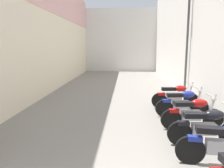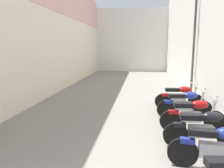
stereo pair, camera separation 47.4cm
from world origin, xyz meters
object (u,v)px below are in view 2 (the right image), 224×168
at_px(motorcycle_second, 218,147).
at_px(motorcycle_sixth, 180,97).
at_px(motorcycle_third, 204,128).
at_px(motorcycle_fifth, 185,104).
at_px(street_lamp, 192,36).
at_px(motorcycle_fourth, 193,114).

distance_m(motorcycle_second, motorcycle_sixth, 4.33).
distance_m(motorcycle_third, motorcycle_sixth, 3.34).
distance_m(motorcycle_second, motorcycle_fifth, 3.27).
height_order(motorcycle_third, motorcycle_fifth, same).
xyz_separation_m(motorcycle_fifth, street_lamp, (0.70, 2.81, 2.34)).
bearing_deg(motorcycle_third, motorcycle_second, -90.00).
height_order(motorcycle_second, motorcycle_third, same).
height_order(motorcycle_fourth, motorcycle_sixth, same).
relative_size(motorcycle_fourth, street_lamp, 0.38).
relative_size(motorcycle_third, motorcycle_fifth, 1.00).
bearing_deg(motorcycle_fifth, motorcycle_third, -90.00).
bearing_deg(motorcycle_sixth, motorcycle_fifth, -90.00).
height_order(motorcycle_sixth, street_lamp, street_lamp).
bearing_deg(motorcycle_second, motorcycle_fourth, 90.00).
relative_size(motorcycle_second, motorcycle_sixth, 1.00).
xyz_separation_m(motorcycle_fifth, motorcycle_sixth, (0.00, 1.06, 0.00)).
bearing_deg(motorcycle_fifth, street_lamp, 75.97).
bearing_deg(motorcycle_second, motorcycle_third, 90.00).
height_order(motorcycle_fifth, street_lamp, street_lamp).
bearing_deg(motorcycle_second, motorcycle_sixth, 90.00).
relative_size(motorcycle_third, motorcycle_fourth, 1.00).
height_order(motorcycle_second, motorcycle_fifth, same).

